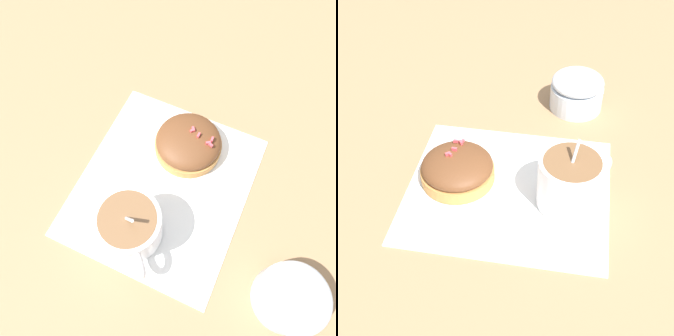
{
  "view_description": "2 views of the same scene",
  "coord_description": "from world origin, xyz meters",
  "views": [
    {
      "loc": [
        -0.14,
        -0.09,
        0.44
      ],
      "look_at": [
        0.01,
        0.0,
        0.04
      ],
      "focal_mm": 35.0,
      "sensor_mm": 36.0,
      "label": 1
    },
    {
      "loc": [
        -0.12,
        0.41,
        0.44
      ],
      "look_at": [
        0.0,
        -0.0,
        0.04
      ],
      "focal_mm": 50.0,
      "sensor_mm": 36.0,
      "label": 2
    }
  ],
  "objects": [
    {
      "name": "paper_napkin",
      "position": [
        0.0,
        0.0,
        0.0
      ],
      "size": [
        0.29,
        0.26,
        0.0
      ],
      "color": "white",
      "rests_on": "ground_plane"
    },
    {
      "name": "frosted_pastry",
      "position": [
        0.07,
        -0.0,
        0.02
      ],
      "size": [
        0.1,
        0.1,
        0.04
      ],
      "color": "#C18442",
      "rests_on": "paper_napkin"
    },
    {
      "name": "coffee_cup",
      "position": [
        -0.08,
        0.0,
        0.04
      ],
      "size": [
        0.09,
        0.09,
        0.09
      ],
      "color": "white",
      "rests_on": "paper_napkin"
    },
    {
      "name": "ground_plane",
      "position": [
        0.0,
        0.0,
        0.0
      ],
      "size": [
        3.0,
        3.0,
        0.0
      ],
      "primitive_type": "plane",
      "color": "#93704C"
    },
    {
      "name": "sugar_bowl",
      "position": [
        -0.05,
        -0.21,
        0.03
      ],
      "size": [
        0.08,
        0.08,
        0.06
      ],
      "color": "silver",
      "rests_on": "ground_plane"
    }
  ]
}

